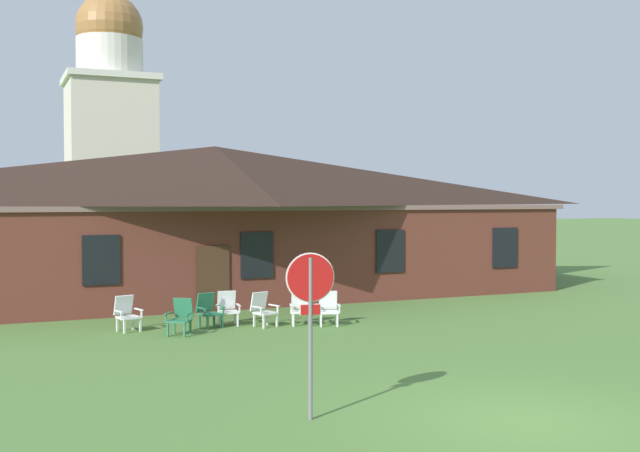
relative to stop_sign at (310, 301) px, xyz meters
The scene contains 11 objects.
ground_plane 4.01m from the stop_sign, 26.47° to the right, with size 200.00×200.00×0.00m, color #517A38.
brick_building 17.40m from the stop_sign, 79.58° to the left, with size 25.47×10.40×5.61m.
dome_tower 34.96m from the stop_sign, 87.25° to the left, with size 5.18×5.18×16.44m.
stop_sign is the anchor object (origin of this frame).
lawn_chair_by_porch 9.80m from the stop_sign, 98.34° to the left, with size 0.74×0.79×0.96m.
lawn_chair_near_door 8.58m from the stop_sign, 91.25° to the left, with size 0.85×0.87×0.96m.
lawn_chair_left_end 9.42m from the stop_sign, 85.17° to the left, with size 0.74×0.79×0.96m.
lawn_chair_middle 9.69m from the stop_sign, 81.66° to the left, with size 0.69×0.73×0.96m.
lawn_chair_right_end 9.26m from the stop_sign, 75.81° to the left, with size 0.75×0.80×0.96m.
lawn_chair_far_side 9.42m from the stop_sign, 69.10° to the left, with size 0.76×0.81×0.96m.
lawn_chair_under_eave 9.36m from the stop_sign, 64.23° to the left, with size 0.77×0.82×0.96m.
Camera 1 is at (-7.81, -9.65, 3.58)m, focal length 42.49 mm.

